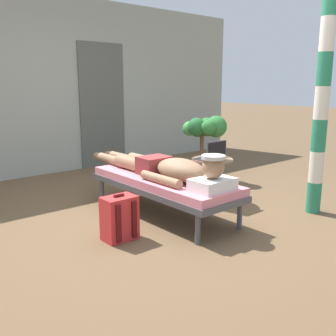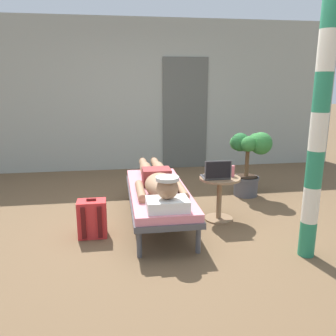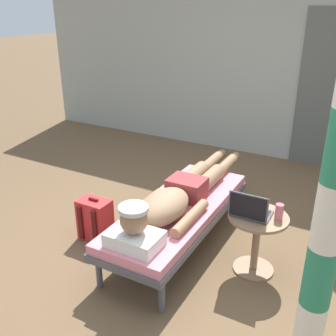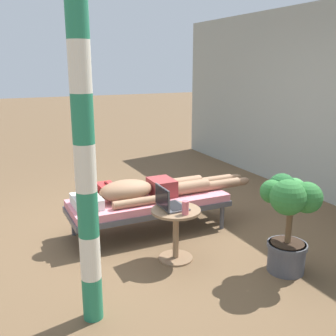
# 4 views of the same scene
# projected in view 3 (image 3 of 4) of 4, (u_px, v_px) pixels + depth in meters

# --- Properties ---
(ground_plane) EXTENTS (40.00, 40.00, 0.00)m
(ground_plane) POSITION_uv_depth(u_px,v_px,m) (173.00, 250.00, 3.54)
(ground_plane) COLOR brown
(house_wall_back) EXTENTS (7.60, 0.20, 2.70)m
(house_wall_back) POSITION_uv_depth(u_px,v_px,m) (271.00, 60.00, 5.30)
(house_wall_back) COLOR #999E93
(house_wall_back) RESTS_ON ground
(house_door_panel) EXTENTS (0.84, 0.03, 2.04)m
(house_door_panel) POSITION_uv_depth(u_px,v_px,m) (331.00, 92.00, 4.97)
(house_door_panel) COLOR #545651
(house_door_panel) RESTS_ON ground
(lounge_chair) EXTENTS (0.67, 1.81, 0.42)m
(lounge_chair) POSITION_uv_depth(u_px,v_px,m) (178.00, 212.00, 3.49)
(lounge_chair) COLOR #4C4C51
(lounge_chair) RESTS_ON ground
(person_reclining) EXTENTS (0.53, 2.17, 0.33)m
(person_reclining) POSITION_uv_depth(u_px,v_px,m) (177.00, 197.00, 3.39)
(person_reclining) COLOR white
(person_reclining) RESTS_ON lounge_chair
(side_table) EXTENTS (0.48, 0.48, 0.52)m
(side_table) POSITION_uv_depth(u_px,v_px,m) (257.00, 234.00, 3.15)
(side_table) COLOR #8C6B4C
(side_table) RESTS_ON ground
(laptop) EXTENTS (0.31, 0.24, 0.23)m
(laptop) POSITION_uv_depth(u_px,v_px,m) (250.00, 210.00, 3.05)
(laptop) COLOR #4C4C51
(laptop) RESTS_ON side_table
(drink_glass) EXTENTS (0.06, 0.06, 0.13)m
(drink_glass) POSITION_uv_depth(u_px,v_px,m) (279.00, 212.00, 3.01)
(drink_glass) COLOR #D86672
(drink_glass) RESTS_ON side_table
(backpack) EXTENTS (0.30, 0.26, 0.42)m
(backpack) POSITION_uv_depth(u_px,v_px,m) (96.00, 220.00, 3.66)
(backpack) COLOR red
(backpack) RESTS_ON ground
(porch_post) EXTENTS (0.15, 0.15, 2.37)m
(porch_post) POSITION_uv_depth(u_px,v_px,m) (330.00, 217.00, 1.78)
(porch_post) COLOR #267F59
(porch_post) RESTS_ON ground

